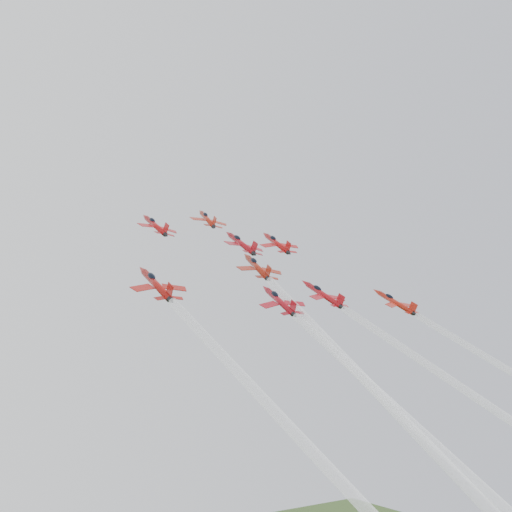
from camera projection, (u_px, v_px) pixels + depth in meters
jet_lead at (207, 219)px, 159.31m from camera, size 9.80×12.59×7.79m
jet_row2_left at (155, 225)px, 141.28m from camera, size 9.73×12.50×7.74m
jet_row2_center at (241, 243)px, 147.38m from camera, size 10.61×13.64×8.44m
jet_row2_right at (277, 243)px, 156.50m from camera, size 10.41×13.38×8.28m
jet_center at (423, 402)px, 94.79m from camera, size 10.34×98.22×56.52m
jet_rear_farleft at (324, 476)px, 69.80m from camera, size 10.26×97.50×56.11m
jet_rear_left at (461, 456)px, 82.77m from camera, size 9.38×89.07×51.26m
jet_rear_right at (501, 429)px, 93.61m from camera, size 9.42×89.48×51.49m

